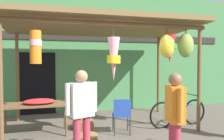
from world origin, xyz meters
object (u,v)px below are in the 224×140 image
(passerby_at_right, at_px, (175,113))
(wicker_basket_spare, at_px, (83,124))
(flower_heap_on_table, at_px, (40,101))
(parked_bicycle, at_px, (178,113))
(display_table, at_px, (35,107))
(folding_chair, at_px, (122,113))
(customer_foreground, at_px, (82,108))
(wicker_basket_by_table, at_px, (86,140))

(passerby_at_right, bearing_deg, wicker_basket_spare, 114.39)
(flower_heap_on_table, distance_m, parked_bicycle, 3.54)
(display_table, bearing_deg, flower_heap_on_table, -24.52)
(display_table, distance_m, folding_chair, 2.03)
(passerby_at_right, bearing_deg, parked_bicycle, 56.79)
(customer_foreground, bearing_deg, flower_heap_on_table, 115.58)
(wicker_basket_spare, height_order, parked_bicycle, parked_bicycle)
(wicker_basket_by_table, height_order, customer_foreground, customer_foreground)
(wicker_basket_spare, height_order, customer_foreground, customer_foreground)
(display_table, distance_m, customer_foreground, 1.88)
(flower_heap_on_table, xyz_separation_m, customer_foreground, (0.76, -1.60, 0.13))
(flower_heap_on_table, distance_m, folding_chair, 1.93)
(display_table, xyz_separation_m, wicker_basket_by_table, (1.06, -0.96, -0.55))
(folding_chair, relative_size, wicker_basket_by_table, 1.80)
(wicker_basket_by_table, xyz_separation_m, parked_bicycle, (2.55, 0.70, 0.24))
(wicker_basket_by_table, distance_m, passerby_at_right, 1.98)
(wicker_basket_spare, xyz_separation_m, parked_bicycle, (2.47, -0.41, 0.24))
(flower_heap_on_table, relative_size, wicker_basket_by_table, 1.54)
(parked_bicycle, height_order, customer_foreground, customer_foreground)
(parked_bicycle, height_order, passerby_at_right, passerby_at_right)
(flower_heap_on_table, height_order, wicker_basket_spare, flower_heap_on_table)
(wicker_basket_spare, height_order, passerby_at_right, passerby_at_right)
(wicker_basket_spare, xyz_separation_m, customer_foreground, (-0.27, -1.80, 0.81))
(display_table, distance_m, passerby_at_right, 3.25)
(display_table, distance_m, flower_heap_on_table, 0.18)
(flower_heap_on_table, xyz_separation_m, wicker_basket_by_table, (0.95, -0.91, -0.68))
(flower_heap_on_table, distance_m, customer_foreground, 1.78)
(flower_heap_on_table, height_order, wicker_basket_by_table, flower_heap_on_table)
(folding_chair, bearing_deg, display_table, 165.84)
(wicker_basket_by_table, bearing_deg, flower_heap_on_table, 136.27)
(wicker_basket_by_table, relative_size, wicker_basket_spare, 0.86)
(wicker_basket_spare, distance_m, customer_foreground, 1.99)
(flower_heap_on_table, height_order, customer_foreground, customer_foreground)
(flower_heap_on_table, xyz_separation_m, passerby_at_right, (2.15, -2.27, 0.11))
(folding_chair, relative_size, passerby_at_right, 0.55)
(flower_heap_on_table, height_order, folding_chair, flower_heap_on_table)
(parked_bicycle, xyz_separation_m, customer_foreground, (-2.74, -1.39, 0.57))
(wicker_basket_by_table, bearing_deg, parked_bicycle, 15.30)
(folding_chair, relative_size, wicker_basket_spare, 1.54)
(display_table, bearing_deg, customer_foreground, -62.02)
(parked_bicycle, distance_m, customer_foreground, 3.12)
(display_table, bearing_deg, folding_chair, -14.16)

